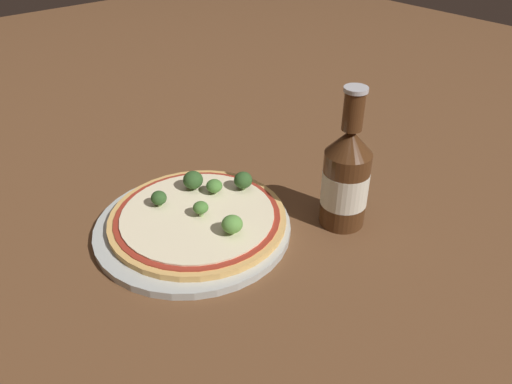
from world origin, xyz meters
name	(u,v)px	position (x,y,z in m)	size (l,w,h in m)	color
ground_plane	(186,224)	(0.00, 0.00, 0.00)	(3.00, 3.00, 0.00)	brown
plate	(196,226)	(0.00, -0.02, 0.01)	(0.30, 0.30, 0.01)	#B2B7B2
pizza	(198,217)	(0.01, -0.02, 0.02)	(0.27, 0.27, 0.01)	tan
broccoli_floret_0	(232,224)	(0.02, -0.09, 0.04)	(0.03, 0.03, 0.03)	#89A866
broccoli_floret_1	(214,186)	(0.06, 0.01, 0.04)	(0.03, 0.03, 0.02)	#89A866
broccoli_floret_2	(243,180)	(0.11, -0.01, 0.04)	(0.03, 0.03, 0.03)	#89A866
broccoli_floret_3	(201,208)	(0.01, -0.03, 0.04)	(0.02, 0.02, 0.02)	#89A866
broccoli_floret_4	(193,180)	(0.05, 0.04, 0.04)	(0.03, 0.03, 0.03)	#89A866
broccoli_floret_5	(159,198)	(-0.02, 0.04, 0.04)	(0.02, 0.02, 0.03)	#89A866
beer_bottle	(346,177)	(0.19, -0.15, 0.08)	(0.07, 0.07, 0.22)	#472814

